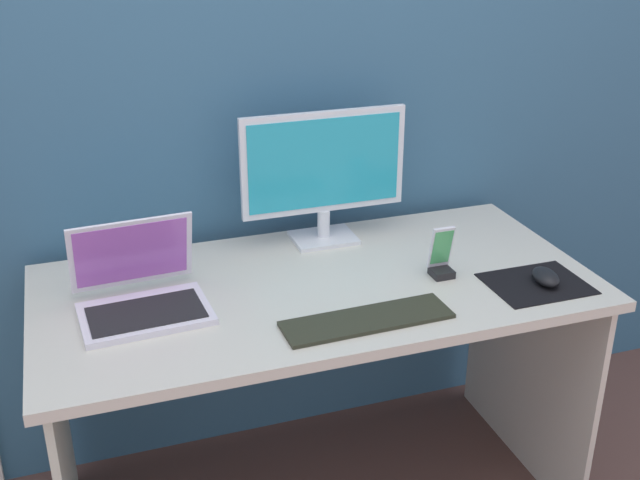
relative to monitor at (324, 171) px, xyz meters
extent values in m
cube|color=#345F7F|center=(-0.11, 0.16, 0.32)|extent=(6.00, 0.04, 2.50)
cube|color=beige|center=(-0.11, -0.25, -0.22)|extent=(1.43, 0.70, 0.03)
cube|color=beige|center=(-0.78, -0.25, -0.59)|extent=(0.02, 0.66, 0.70)
cube|color=beige|center=(0.57, -0.25, -0.59)|extent=(0.02, 0.66, 0.70)
cube|color=silver|center=(0.00, 0.00, -0.20)|extent=(0.18, 0.14, 0.01)
cylinder|color=silver|center=(0.00, 0.00, -0.16)|extent=(0.04, 0.04, 0.08)
cube|color=silver|center=(0.00, 0.00, 0.03)|extent=(0.47, 0.02, 0.29)
cube|color=#26A5BF|center=(0.00, -0.01, 0.03)|extent=(0.44, 0.00, 0.25)
cube|color=white|center=(-0.55, -0.29, -0.20)|extent=(0.31, 0.22, 0.02)
cube|color=black|center=(-0.55, -0.30, -0.19)|extent=(0.27, 0.17, 0.00)
cube|color=white|center=(-0.55, -0.16, -0.10)|extent=(0.30, 0.08, 0.19)
cube|color=#A559BF|center=(-0.55, -0.16, -0.10)|extent=(0.28, 0.07, 0.17)
cube|color=#2A2C1E|center=(-0.06, -0.48, -0.20)|extent=(0.41, 0.13, 0.01)
cube|color=black|center=(0.43, -0.44, -0.21)|extent=(0.25, 0.20, 0.00)
ellipsoid|color=black|center=(0.45, -0.45, -0.19)|extent=(0.08, 0.11, 0.04)
cube|color=black|center=(0.22, -0.32, -0.20)|extent=(0.06, 0.05, 0.02)
cube|color=silver|center=(0.22, -0.31, -0.13)|extent=(0.06, 0.03, 0.12)
cube|color=#4CB266|center=(0.22, -0.31, -0.13)|extent=(0.05, 0.02, 0.10)
camera|label=1|loc=(-0.67, -1.95, 0.71)|focal=43.78mm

